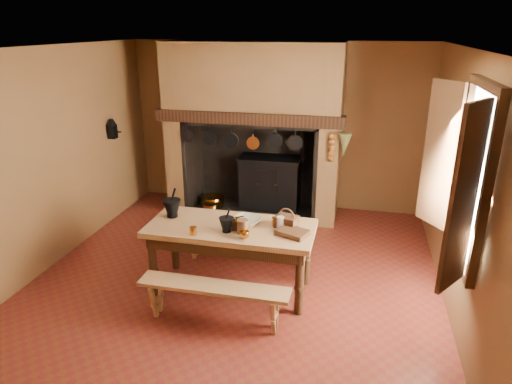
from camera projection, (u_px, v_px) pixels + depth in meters
floor at (235, 280)px, 5.76m from camera, size 5.50×5.50×0.00m
ceiling at (231, 48)px, 4.79m from camera, size 5.50×5.50×0.00m
back_wall at (277, 126)px, 7.79m from camera, size 5.00×0.02×2.80m
wall_left at (45, 161)px, 5.80m from camera, size 0.02×5.50×2.80m
wall_right at (465, 192)px, 4.75m from camera, size 0.02×5.50×2.80m
wall_front at (111, 312)px, 2.76m from camera, size 5.00×0.02×2.80m
chimney_breast at (254, 106)px, 7.31m from camera, size 2.95×0.96×2.80m
iron_range at (271, 182)px, 7.84m from camera, size 1.12×0.55×1.60m
hearth_pans at (211, 203)px, 7.98m from camera, size 0.51×0.62×0.20m
hanging_pans at (244, 140)px, 7.02m from camera, size 1.92×0.29×0.27m
onion_string at (332, 148)px, 6.72m from camera, size 0.12×0.10×0.46m
herb_bunch at (344, 145)px, 6.67m from camera, size 0.20×0.20×0.35m
window at (461, 175)px, 4.31m from camera, size 0.39×1.75×1.76m
wall_coffee_mill at (112, 127)px, 7.16m from camera, size 0.23×0.16×0.31m
work_table at (231, 236)px, 5.34m from camera, size 1.94×0.86×0.84m
bench_front at (214, 295)px, 4.84m from camera, size 1.63×0.29×0.46m
bench_back at (245, 238)px, 6.06m from camera, size 1.76×0.31×0.50m
mortar_large at (172, 207)px, 5.50m from camera, size 0.22×0.22×0.37m
mortar_small at (226, 224)px, 5.11m from camera, size 0.17×0.17×0.29m
coffee_grinder at (236, 224)px, 5.19m from camera, size 0.16×0.13×0.17m
brass_mug_a at (193, 231)px, 5.06m from camera, size 0.10×0.10×0.09m
brass_mug_b at (275, 221)px, 5.29m from camera, size 0.09×0.09×0.10m
mixing_bowl at (247, 221)px, 5.32m from camera, size 0.40×0.40×0.08m
stoneware_crock at (243, 226)px, 5.08m from camera, size 0.14×0.14×0.16m
glass_jar at (281, 223)px, 5.18m from camera, size 0.11×0.11×0.15m
wicker_basket at (286, 221)px, 5.23m from camera, size 0.28×0.24×0.24m
wooden_tray at (292, 233)px, 5.05m from camera, size 0.40×0.35×0.06m
brass_cup at (245, 235)px, 4.97m from camera, size 0.14×0.14×0.08m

